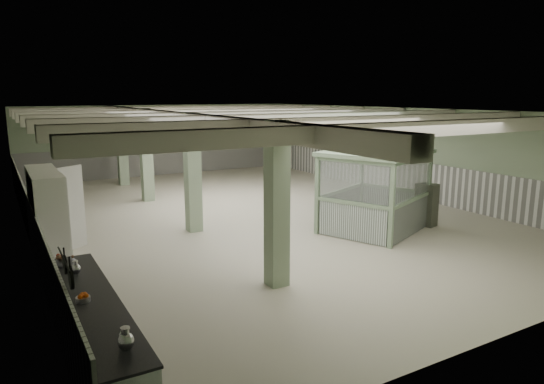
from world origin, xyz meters
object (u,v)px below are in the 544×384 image
guard_booth (375,176)px  filing_cabinet (426,205)px  prep_counter (92,326)px  walkin_cooler (48,215)px

guard_booth → filing_cabinet: (1.82, -0.42, -1.01)m
guard_booth → filing_cabinet: 2.13m
guard_booth → filing_cabinet: bearing=-35.7°
prep_counter → guard_booth: 9.54m
prep_counter → walkin_cooler: (-0.08, 5.12, 0.75)m
prep_counter → guard_booth: size_ratio=1.27×
walkin_cooler → guard_booth: size_ratio=0.69×
prep_counter → guard_booth: (8.86, 3.30, 1.23)m
guard_booth → walkin_cooler: bearing=145.6°
guard_booth → prep_counter: bearing=177.6°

